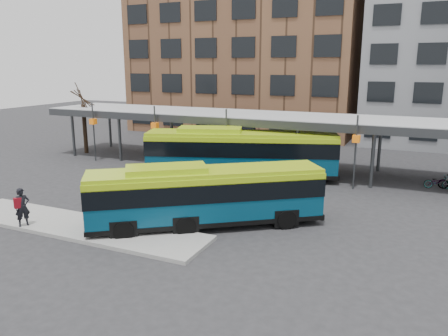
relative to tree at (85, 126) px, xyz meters
The scene contains 8 objects.
ground 21.77m from the tree, 33.69° to the right, with size 120.00×120.00×0.00m, color #28282B.
boarding_island 19.67m from the tree, 50.19° to the right, with size 14.00×3.00×0.18m, color gray.
canopy 18.03m from the tree, ahead, with size 40.00×6.53×4.80m.
tree is the anchor object (origin of this frame).
building_brick 23.18m from the tree, 68.20° to the left, with size 26.00×14.00×22.00m, color brown.
bus_front 21.95m from the tree, 33.75° to the right, with size 10.74×8.65×3.16m.
bus_rear 16.54m from the tree, ahead, with size 13.32×6.92×3.62m.
pedestrian 19.26m from the tree, 57.52° to the right, with size 0.73×0.83×1.90m.
Camera 1 is at (9.51, -18.57, 7.87)m, focal length 35.00 mm.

